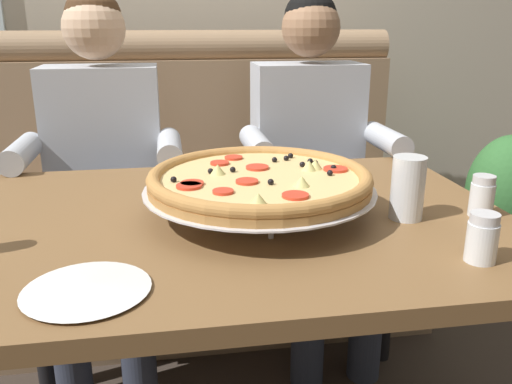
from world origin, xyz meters
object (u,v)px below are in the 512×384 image
Objects in this scene: booth_bench at (208,213)px; diner_left at (102,160)px; potted_plant at (506,204)px; pizza at (260,181)px; drinking_glass at (407,191)px; diner_right at (313,152)px; dining_table at (236,247)px; shaker_oregano at (482,199)px; shaker_pepper_flakes at (482,241)px; plate_near_left at (86,287)px.

diner_left is (-0.37, -0.27, 0.31)m from booth_bench.
diner_left reaches higher than potted_plant.
drinking_glass is at bearing -12.64° from pizza.
diner_right is (0.75, 0.00, 0.00)m from diner_left.
potted_plant is (0.95, 0.19, -0.32)m from diner_right.
diner_left reaches higher than drinking_glass.
diner_right reaches higher than pizza.
drinking_glass is (0.39, -0.08, 0.15)m from dining_table.
diner_left is 8.69× the size of drinking_glass.
pizza is (0.43, -0.68, 0.11)m from diner_left.
booth_bench is 1.31× the size of diner_left.
diner_left is at bearing 180.00° from diner_right.
booth_bench is 1.04m from pizza.
shaker_oregano is (0.51, -0.09, -0.04)m from pizza.
pizza is at bearing -7.35° from dining_table.
booth_bench reaches higher than dining_table.
pizza is at bearing -115.02° from diner_right.
potted_plant is (0.94, 0.95, -0.41)m from drinking_glass.
pizza reaches higher than shaker_oregano.
booth_bench is 1.24m from shaker_oregano.
booth_bench reaches higher than drinking_glass.
dining_table is 0.55m from shaker_pepper_flakes.
drinking_glass is at bearing -11.88° from dining_table.
booth_bench is at bearing 144.62° from diner_right.
shaker_oregano reaches higher than shaker_pepper_flakes.
shaker_oregano is at bearing -9.80° from pizza.
potted_plant is (0.76, 0.97, -0.39)m from shaker_oregano.
potted_plant is at bearing 51.77° from shaker_oregano.
diner_right is at bearing -35.38° from booth_bench.
dining_table is at bearing 142.82° from shaker_pepper_flakes.
booth_bench is at bearing 93.41° from pizza.
dining_table is 1.61m from potted_plant.
shaker_pepper_flakes is at bearing -121.26° from shaker_oregano.
potted_plant is at bearing -3.09° from booth_bench.
shaker_pepper_flakes is at bearing -51.23° from diner_left.
shaker_pepper_flakes is at bearing -37.18° from dining_table.
dining_table is 1.01× the size of diner_right.
diner_left is 1.08m from drinking_glass.
plate_near_left is (0.08, -1.00, 0.03)m from diner_left.
diner_right is 8.69× the size of drinking_glass.
booth_bench reaches higher than plate_near_left.
shaker_pepper_flakes is 1.54m from potted_plant.
dining_table is 1.85× the size of potted_plant.
dining_table is 0.59m from shaker_oregano.
dining_table is (0.00, -0.94, 0.25)m from booth_bench.
potted_plant is (1.27, 0.88, -0.43)m from pizza.
drinking_glass reaches higher than shaker_pepper_flakes.
diner_right is 0.80m from shaker_oregano.
shaker_oregano is at bearing -76.00° from diner_right.
shaker_pepper_flakes is at bearing -126.98° from potted_plant.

